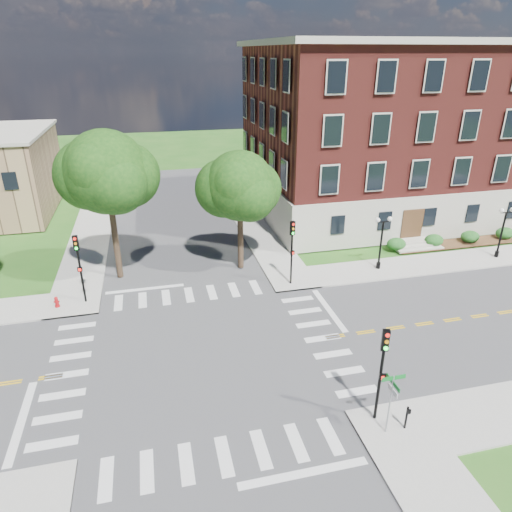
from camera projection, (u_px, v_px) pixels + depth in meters
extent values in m
plane|color=#225919|center=(202.00, 356.00, 25.66)|extent=(160.00, 160.00, 0.00)
cube|color=#3D3D3F|center=(202.00, 356.00, 25.66)|extent=(90.00, 12.00, 0.01)
cube|color=#3D3D3F|center=(202.00, 356.00, 25.65)|extent=(12.00, 90.00, 0.01)
cube|color=#9E9B93|center=(469.00, 259.00, 37.40)|extent=(34.00, 3.50, 0.12)
cube|color=#9E9B93|center=(248.00, 214.00, 47.68)|extent=(3.50, 34.00, 0.12)
cube|color=#9E9B93|center=(93.00, 227.00, 44.38)|extent=(3.50, 34.00, 0.12)
cube|color=silver|center=(329.00, 310.00, 30.19)|extent=(0.40, 5.50, 0.00)
cube|color=#BAB5A4|center=(396.00, 187.00, 49.36)|extent=(30.00, 20.00, 4.20)
cube|color=maroon|center=(406.00, 110.00, 46.08)|extent=(29.55, 19.70, 11.80)
cube|color=#BAB5A4|center=(415.00, 43.00, 43.56)|extent=(30.60, 20.60, 0.50)
cube|color=#472D19|center=(412.00, 225.00, 39.77)|extent=(2.00, 0.10, 2.80)
cylinder|color=#2E2217|center=(116.00, 245.00, 33.41)|extent=(0.44, 0.44, 5.07)
sphere|color=#123B10|center=(106.00, 172.00, 31.18)|extent=(5.81, 5.81, 5.81)
cylinder|color=#2E2217|center=(241.00, 243.00, 35.15)|extent=(0.44, 0.44, 3.98)
sphere|color=#123B10|center=(240.00, 186.00, 33.27)|extent=(5.16, 5.16, 5.16)
cylinder|color=black|center=(379.00, 385.00, 20.38)|extent=(0.14, 0.14, 3.80)
cube|color=black|center=(385.00, 340.00, 19.39)|extent=(0.38, 0.32, 1.00)
cylinder|color=red|center=(388.00, 335.00, 19.14)|extent=(0.19, 0.11, 0.18)
cylinder|color=orange|center=(387.00, 342.00, 19.28)|extent=(0.19, 0.11, 0.18)
cylinder|color=#19E533|center=(386.00, 348.00, 19.41)|extent=(0.19, 0.11, 0.18)
cube|color=black|center=(383.00, 377.00, 19.97)|extent=(0.32, 0.22, 0.30)
cylinder|color=black|center=(291.00, 260.00, 32.65)|extent=(0.14, 0.14, 3.80)
cube|color=black|center=(293.00, 228.00, 31.67)|extent=(0.38, 0.33, 1.00)
cylinder|color=red|center=(293.00, 224.00, 31.42)|extent=(0.18, 0.12, 0.18)
cylinder|color=orange|center=(293.00, 229.00, 31.55)|extent=(0.18, 0.12, 0.18)
cylinder|color=#19E533|center=(293.00, 233.00, 31.69)|extent=(0.18, 0.12, 0.18)
cube|color=black|center=(292.00, 253.00, 32.25)|extent=(0.32, 0.23, 0.30)
cylinder|color=black|center=(82.00, 276.00, 30.22)|extent=(0.14, 0.14, 3.80)
cube|color=black|center=(76.00, 243.00, 29.24)|extent=(0.34, 0.25, 1.00)
cylinder|color=red|center=(75.00, 239.00, 28.99)|extent=(0.18, 0.06, 0.18)
cylinder|color=orange|center=(75.00, 244.00, 29.12)|extent=(0.18, 0.06, 0.18)
cylinder|color=#19E533|center=(76.00, 248.00, 29.26)|extent=(0.18, 0.06, 0.18)
cube|color=black|center=(80.00, 269.00, 29.82)|extent=(0.31, 0.14, 0.30)
cylinder|color=black|center=(378.00, 265.00, 35.62)|extent=(0.32, 0.32, 0.50)
cylinder|color=black|center=(381.00, 246.00, 34.95)|extent=(0.16, 0.16, 3.80)
cube|color=black|center=(384.00, 222.00, 34.15)|extent=(1.00, 0.06, 0.06)
sphere|color=white|center=(378.00, 220.00, 33.96)|extent=(0.36, 0.36, 0.36)
sphere|color=white|center=(390.00, 219.00, 34.17)|extent=(0.36, 0.36, 0.36)
cylinder|color=black|center=(497.00, 254.00, 37.62)|extent=(0.32, 0.32, 0.50)
cylinder|color=black|center=(501.00, 235.00, 36.94)|extent=(0.16, 0.16, 3.80)
cube|color=black|center=(506.00, 213.00, 36.14)|extent=(1.00, 0.06, 0.06)
sphere|color=white|center=(502.00, 211.00, 35.96)|extent=(0.36, 0.36, 0.36)
sphere|color=white|center=(512.00, 210.00, 36.17)|extent=(0.36, 0.36, 0.36)
cylinder|color=gray|center=(390.00, 405.00, 19.73)|extent=(0.07, 0.07, 3.10)
cube|color=#0D6F23|center=(394.00, 378.00, 19.14)|extent=(1.10, 0.03, 0.20)
cube|color=#0D6F23|center=(393.00, 383.00, 19.24)|extent=(0.03, 1.10, 0.20)
cube|color=silver|center=(393.00, 391.00, 19.43)|extent=(0.03, 0.75, 0.25)
cylinder|color=black|center=(406.00, 418.00, 20.34)|extent=(0.10, 0.10, 1.20)
cube|color=black|center=(409.00, 412.00, 20.05)|extent=(0.14, 0.08, 0.22)
cylinder|color=#9C0C10|center=(57.00, 306.00, 30.32)|extent=(0.32, 0.32, 0.10)
cylinder|color=#9C0C10|center=(57.00, 303.00, 30.22)|extent=(0.22, 0.22, 0.60)
sphere|color=#9C0C10|center=(56.00, 298.00, 30.08)|extent=(0.24, 0.24, 0.24)
cylinder|color=#9C0C10|center=(57.00, 302.00, 30.19)|extent=(0.35, 0.12, 0.12)
cylinder|color=#9C0C10|center=(57.00, 302.00, 30.19)|extent=(0.12, 0.35, 0.12)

